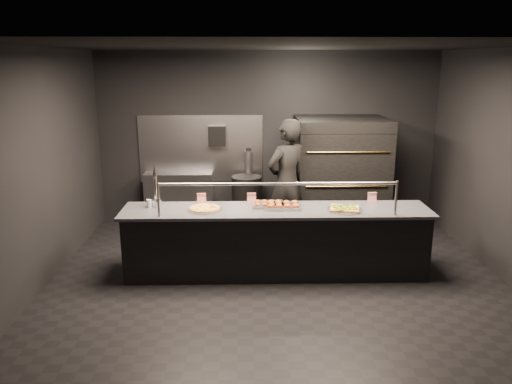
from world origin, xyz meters
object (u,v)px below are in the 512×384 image
square_pizza (345,209)px  worker (287,182)px  beer_tap (156,194)px  round_pizza (205,208)px  towel_dispenser (217,136)px  pizza_oven (340,174)px  prep_shelf (179,197)px  slider_tray_b (283,205)px  slider_tray_a (268,204)px  trash_bin (247,201)px  fire_extinguisher (248,163)px  service_counter (276,241)px

square_pizza → worker: worker is taller
beer_tap → worker: size_ratio=0.29×
round_pizza → square_pizza: square_pizza is taller
towel_dispenser → square_pizza: towel_dispenser is taller
pizza_oven → prep_shelf: (-2.80, 0.42, -0.52)m
prep_shelf → round_pizza: bearing=-74.4°
prep_shelf → slider_tray_b: slider_tray_b is taller
prep_shelf → worker: bearing=-31.2°
round_pizza → towel_dispenser: bearing=88.8°
slider_tray_a → square_pizza: (1.00, -0.22, -0.01)m
pizza_oven → slider_tray_b: pizza_oven is taller
beer_tap → slider_tray_b: (1.71, -0.12, -0.13)m
beer_tap → slider_tray_b: bearing=-4.0°
prep_shelf → beer_tap: bearing=-90.5°
round_pizza → slider_tray_a: size_ratio=1.09×
square_pizza → trash_bin: size_ratio=0.53×
fire_extinguisher → slider_tray_a: (0.25, -2.25, -0.11)m
towel_dispenser → beer_tap: (-0.72, -2.20, -0.47)m
prep_shelf → beer_tap: size_ratio=2.08×
trash_bin → slider_tray_b: bearing=-76.7°
towel_dispenser → pizza_oven: bearing=-13.1°
square_pizza → worker: bearing=117.4°
square_pizza → prep_shelf: bearing=136.3°
prep_shelf → slider_tray_a: 2.68m
towel_dispenser → fire_extinguisher: size_ratio=0.69×
fire_extinguisher → slider_tray_a: bearing=-83.7°
towel_dispenser → square_pizza: size_ratio=0.75×
worker → slider_tray_b: bearing=48.7°
fire_extinguisher → worker: 1.33m
beer_tap → square_pizza: beer_tap is taller
service_counter → trash_bin: (-0.39, 2.10, -0.02)m
slider_tray_b → trash_bin: (-0.48, 2.03, -0.51)m
pizza_oven → trash_bin: pizza_oven is taller
service_counter → towel_dispenser: towel_dispenser is taller
slider_tray_a → worker: 1.11m
fire_extinguisher → towel_dispenser: bearing=-179.0°
service_counter → worker: bearing=78.9°
slider_tray_b → square_pizza: size_ratio=1.12×
service_counter → round_pizza: 1.06m
round_pizza → prep_shelf: bearing=105.6°
slider_tray_b → worker: (0.14, 1.14, 0.04)m
prep_shelf → slider_tray_a: slider_tray_a is taller
beer_tap → slider_tray_b: 1.72m
service_counter → prep_shelf: 2.82m
fire_extinguisher → slider_tray_b: fire_extinguisher is taller
prep_shelf → towel_dispenser: (0.70, 0.07, 1.10)m
service_counter → trash_bin: bearing=100.4°
pizza_oven → trash_bin: size_ratio=2.17×
towel_dispenser → beer_tap: size_ratio=0.61×
service_counter → prep_shelf: bearing=124.6°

